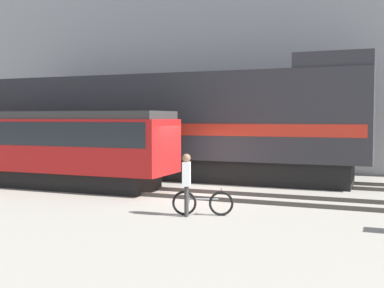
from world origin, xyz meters
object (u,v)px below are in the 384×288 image
object	(u,v)px
person	(186,178)
bicycle	(203,203)
freight_locomotive	(158,124)
streetcar	(36,144)

from	to	relation	value
person	bicycle	bearing A→B (deg)	35.60
freight_locomotive	person	world-z (taller)	freight_locomotive
bicycle	freight_locomotive	bearing A→B (deg)	124.07
freight_locomotive	streetcar	distance (m)	5.62
bicycle	person	xyz separation A→B (m)	(-0.39, -0.28, 0.73)
person	freight_locomotive	bearing A→B (deg)	121.04
person	streetcar	bearing A→B (deg)	157.56
freight_locomotive	streetcar	size ratio (longest dim) A/B	1.61
freight_locomotive	person	bearing A→B (deg)	-58.96
freight_locomotive	bicycle	bearing A→B (deg)	-55.93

